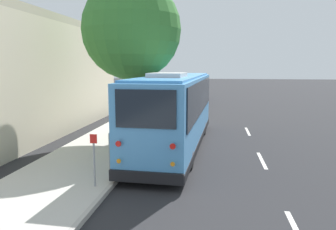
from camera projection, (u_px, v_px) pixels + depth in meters
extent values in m
plane|color=#28282B|center=(185.00, 141.00, 16.79)|extent=(160.00, 160.00, 0.00)
cube|color=beige|center=(117.00, 138.00, 17.29)|extent=(80.00, 3.68, 0.15)
cube|color=#AAA69D|center=(152.00, 139.00, 17.02)|extent=(80.00, 0.14, 0.15)
cube|color=#4C93D1|center=(176.00, 110.00, 15.24)|extent=(11.05, 2.85, 3.04)
cube|color=black|center=(176.00, 139.00, 15.44)|extent=(11.11, 2.90, 0.28)
cube|color=black|center=(176.00, 96.00, 15.14)|extent=(10.16, 2.90, 1.46)
cube|color=black|center=(190.00, 88.00, 20.48)|extent=(0.13, 2.05, 1.53)
cube|color=black|center=(145.00, 109.00, 9.77)|extent=(0.12, 1.88, 1.17)
cube|color=black|center=(190.00, 77.00, 20.38)|extent=(0.12, 1.69, 0.22)
cube|color=#4C93D1|center=(176.00, 77.00, 15.00)|extent=(10.37, 2.60, 0.10)
cube|color=silver|center=(168.00, 75.00, 13.09)|extent=(2.07, 1.42, 0.20)
cube|color=black|center=(190.00, 120.00, 20.81)|extent=(0.21, 2.37, 0.36)
cube|color=black|center=(146.00, 177.00, 10.07)|extent=(0.21, 2.37, 0.36)
cylinder|color=red|center=(118.00, 144.00, 10.01)|extent=(0.04, 0.18, 0.18)
cylinder|color=orange|center=(119.00, 161.00, 10.10)|extent=(0.04, 0.14, 0.14)
cylinder|color=red|center=(173.00, 146.00, 9.70)|extent=(0.04, 0.18, 0.18)
cylinder|color=orange|center=(173.00, 164.00, 9.78)|extent=(0.04, 0.14, 0.14)
cube|color=white|center=(178.00, 116.00, 20.99)|extent=(0.05, 0.32, 0.18)
cube|color=white|center=(202.00, 117.00, 20.69)|extent=(0.05, 0.32, 0.18)
cube|color=black|center=(168.00, 83.00, 20.33)|extent=(0.06, 0.10, 0.24)
cylinder|color=black|center=(167.00, 125.00, 18.77)|extent=(0.98, 0.34, 0.96)
cylinder|color=slate|center=(167.00, 125.00, 18.77)|extent=(0.45, 0.34, 0.43)
cylinder|color=black|center=(203.00, 126.00, 18.39)|extent=(0.98, 0.34, 0.96)
cylinder|color=slate|center=(203.00, 126.00, 18.39)|extent=(0.45, 0.34, 0.43)
cylinder|color=black|center=(136.00, 154.00, 12.64)|extent=(0.98, 0.34, 0.96)
cylinder|color=slate|center=(136.00, 154.00, 12.64)|extent=(0.45, 0.34, 0.43)
cylinder|color=black|center=(189.00, 156.00, 12.26)|extent=(0.98, 0.34, 0.96)
cylinder|color=slate|center=(189.00, 156.00, 12.26)|extent=(0.45, 0.34, 0.43)
cube|color=tan|center=(186.00, 108.00, 26.18)|extent=(4.23, 1.94, 0.61)
cube|color=black|center=(186.00, 102.00, 25.99)|extent=(2.05, 1.56, 0.48)
cube|color=tan|center=(186.00, 99.00, 25.95)|extent=(1.97, 1.52, 0.05)
cube|color=black|center=(186.00, 108.00, 28.27)|extent=(0.19, 1.61, 0.20)
cube|color=black|center=(185.00, 115.00, 24.15)|extent=(0.19, 1.61, 0.20)
cylinder|color=black|center=(177.00, 108.00, 27.54)|extent=(0.62, 0.24, 0.61)
cylinder|color=slate|center=(177.00, 108.00, 27.54)|extent=(0.29, 0.24, 0.28)
cylinder|color=black|center=(195.00, 108.00, 27.43)|extent=(0.62, 0.24, 0.61)
cylinder|color=slate|center=(195.00, 108.00, 27.43)|extent=(0.29, 0.24, 0.28)
cylinder|color=black|center=(176.00, 112.00, 24.97)|extent=(0.62, 0.24, 0.61)
cylinder|color=slate|center=(176.00, 112.00, 24.97)|extent=(0.29, 0.24, 0.28)
cylinder|color=black|center=(195.00, 113.00, 24.86)|extent=(0.62, 0.24, 0.61)
cylinder|color=slate|center=(195.00, 113.00, 24.86)|extent=(0.29, 0.24, 0.28)
cube|color=#A8AAAF|center=(195.00, 101.00, 31.65)|extent=(4.44, 2.03, 0.63)
cube|color=black|center=(194.00, 95.00, 31.45)|extent=(2.15, 1.64, 0.48)
cube|color=#A8AAAF|center=(195.00, 93.00, 31.42)|extent=(2.06, 1.59, 0.05)
cube|color=black|center=(197.00, 101.00, 33.79)|extent=(0.20, 1.68, 0.20)
cube|color=black|center=(191.00, 106.00, 29.57)|extent=(0.20, 1.68, 0.20)
cylinder|color=black|center=(189.00, 101.00, 33.16)|extent=(0.65, 0.24, 0.64)
cylinder|color=slate|center=(189.00, 101.00, 33.16)|extent=(0.30, 0.24, 0.29)
cylinder|color=black|center=(204.00, 101.00, 32.83)|extent=(0.65, 0.24, 0.64)
cylinder|color=slate|center=(204.00, 101.00, 32.83)|extent=(0.30, 0.24, 0.29)
cylinder|color=black|center=(184.00, 104.00, 30.51)|extent=(0.65, 0.24, 0.64)
cylinder|color=slate|center=(184.00, 104.00, 30.51)|extent=(0.30, 0.24, 0.29)
cylinder|color=black|center=(201.00, 104.00, 30.19)|extent=(0.65, 0.24, 0.64)
cylinder|color=slate|center=(201.00, 104.00, 30.19)|extent=(0.30, 0.24, 0.29)
cube|color=navy|center=(198.00, 95.00, 37.46)|extent=(4.27, 1.83, 0.63)
cube|color=black|center=(198.00, 90.00, 37.27)|extent=(2.04, 1.54, 0.48)
cube|color=navy|center=(198.00, 88.00, 37.23)|extent=(1.96, 1.50, 0.05)
cube|color=black|center=(198.00, 95.00, 39.59)|extent=(0.12, 1.68, 0.20)
cube|color=black|center=(197.00, 99.00, 35.39)|extent=(0.12, 1.68, 0.20)
cylinder|color=black|center=(191.00, 95.00, 38.89)|extent=(0.65, 0.22, 0.65)
cylinder|color=slate|center=(191.00, 95.00, 38.89)|extent=(0.30, 0.23, 0.29)
cylinder|color=black|center=(205.00, 96.00, 38.70)|extent=(0.65, 0.22, 0.65)
cylinder|color=slate|center=(205.00, 96.00, 38.70)|extent=(0.30, 0.23, 0.29)
cylinder|color=black|center=(190.00, 98.00, 36.26)|extent=(0.65, 0.22, 0.65)
cylinder|color=slate|center=(190.00, 98.00, 36.26)|extent=(0.30, 0.23, 0.29)
cylinder|color=black|center=(204.00, 98.00, 36.08)|extent=(0.65, 0.22, 0.65)
cylinder|color=slate|center=(204.00, 98.00, 36.08)|extent=(0.30, 0.23, 0.29)
cylinder|color=brown|center=(133.00, 103.00, 16.38)|extent=(0.53, 0.53, 3.72)
sphere|color=#387A33|center=(132.00, 30.00, 15.84)|extent=(4.82, 4.82, 4.82)
cylinder|color=gray|center=(94.00, 165.00, 10.05)|extent=(0.06, 0.06, 1.36)
cube|color=red|center=(93.00, 139.00, 9.93)|extent=(0.02, 0.22, 0.28)
cylinder|color=gray|center=(110.00, 152.00, 11.51)|extent=(0.06, 0.06, 1.37)
cube|color=beige|center=(7.00, 80.00, 18.25)|extent=(17.84, 6.72, 6.14)
cube|color=#BAAD93|center=(58.00, 18.00, 17.31)|extent=(17.84, 0.30, 0.40)
cube|color=silver|center=(262.00, 160.00, 13.42)|extent=(2.40, 0.14, 0.01)
cube|color=silver|center=(248.00, 131.00, 19.30)|extent=(2.40, 0.14, 0.01)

